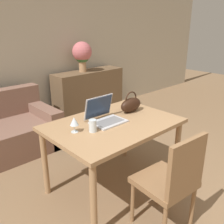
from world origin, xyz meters
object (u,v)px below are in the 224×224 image
wine_glass (74,122)px  handbag (131,105)px  chair (172,179)px  flower_vase (82,54)px  laptop (104,115)px  drinking_glass (93,126)px

wine_glass → handbag: size_ratio=0.51×
chair → handbag: size_ratio=3.18×
chair → flower_vase: 2.97m
chair → wine_glass: bearing=117.2°
laptop → handbag: (0.41, 0.00, 0.02)m
laptop → flower_vase: 2.12m
chair → wine_glass: 0.99m
drinking_glass → handbag: 0.67m
drinking_glass → flower_vase: size_ratio=0.23×
laptop → flower_vase: (1.07, 1.80, 0.37)m
wine_glass → handbag: bearing=1.8°
drinking_glass → handbag: bearing=11.4°
handbag → flower_vase: flower_vase is taller
drinking_glass → handbag: handbag is taller
handbag → flower_vase: bearing=69.8°
chair → handbag: (0.44, 0.88, 0.33)m
laptop → flower_vase: size_ratio=0.66×
wine_glass → handbag: handbag is taller
laptop → flower_vase: flower_vase is taller
wine_glass → handbag: 0.79m
handbag → flower_vase: 1.94m
drinking_glass → wine_glass: size_ratio=0.80×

